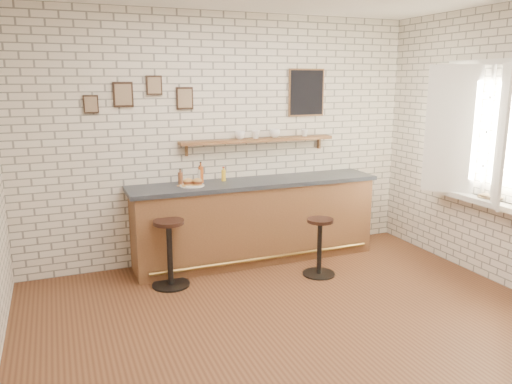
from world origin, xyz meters
The scene contains 21 objects.
ground centered at (0.00, 0.00, 0.00)m, with size 5.00×5.00×0.00m, color brown.
bar_counter centered at (0.28, 1.70, 0.51)m, with size 3.10×0.65×1.01m.
sandwich_plate centered at (-0.52, 1.69, 1.02)m, with size 0.28×0.28×0.01m, color white.
ciabatta_sandwich centered at (-0.51, 1.69, 1.06)m, with size 0.23×0.16×0.07m.
potato_chips centered at (-0.54, 1.68, 1.02)m, with size 0.27×0.19×0.00m.
bitters_bottle_brown centered at (-0.62, 1.84, 1.09)m, with size 0.06×0.06×0.19m.
bitters_bottle_white centered at (-0.38, 1.84, 1.09)m, with size 0.05×0.05×0.21m.
bitters_bottle_amber centered at (-0.37, 1.84, 1.11)m, with size 0.06×0.06×0.25m.
condiment_bottle_yellow centered at (-0.08, 1.84, 1.08)m, with size 0.05×0.05×0.17m.
bar_stool_left centered at (-0.89, 1.28, 0.40)m, with size 0.41×0.41×0.74m.
bar_stool_right centered at (0.77, 0.95, 0.36)m, with size 0.37×0.37×0.67m.
wall_shelf centered at (0.40, 1.90, 1.48)m, with size 2.00×0.18×0.18m.
shelf_cup_a centered at (0.16, 1.90, 1.55)m, with size 0.13×0.13×0.10m, color white.
shelf_cup_b centered at (0.36, 1.90, 1.55)m, with size 0.11×0.11×0.10m, color white.
shelf_cup_c centered at (0.62, 1.90, 1.55)m, with size 0.14×0.14×0.11m, color white.
shelf_cup_d centered at (1.05, 1.90, 1.54)m, with size 0.09×0.09×0.09m, color white.
back_wall_decor centered at (0.23, 1.98, 2.05)m, with size 2.96×0.02×0.56m.
window_sill centered at (2.40, 0.30, 0.90)m, with size 0.20×1.35×0.06m.
casement_window centered at (2.36, 0.30, 1.65)m, with size 0.40×1.30×1.56m.
book_lower centered at (2.38, 0.15, 0.94)m, with size 0.17×0.23×0.02m, color tan.
book_upper centered at (2.38, 0.15, 0.96)m, with size 0.17×0.24×0.02m, color tan.
Camera 1 is at (-1.95, -3.82, 2.21)m, focal length 35.00 mm.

